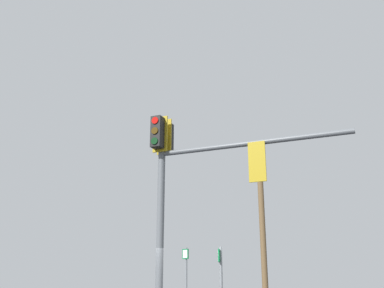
# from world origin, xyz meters

# --- Properties ---
(signal_mast_assembly) EXTENTS (4.32, 3.87, 6.16)m
(signal_mast_assembly) POSITION_xyz_m (0.27, -0.30, 4.38)
(signal_mast_assembly) COLOR slate
(signal_mast_assembly) RESTS_ON ground
(utility_pole_wooden) EXTENTS (1.82, 0.81, 9.57)m
(utility_pole_wooden) POSITION_xyz_m (-10.32, 9.37, 4.87)
(utility_pole_wooden) COLOR brown
(utility_pole_wooden) RESTS_ON ground
(route_sign_primary) EXTENTS (0.24, 0.14, 2.72)m
(route_sign_primary) POSITION_xyz_m (-2.69, 0.98, 1.57)
(route_sign_primary) COLOR slate
(route_sign_primary) RESTS_ON ground
(route_sign_secondary) EXTENTS (0.32, 0.22, 2.49)m
(route_sign_secondary) POSITION_xyz_m (0.85, 0.27, 1.52)
(route_sign_secondary) COLOR slate
(route_sign_secondary) RESTS_ON ground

